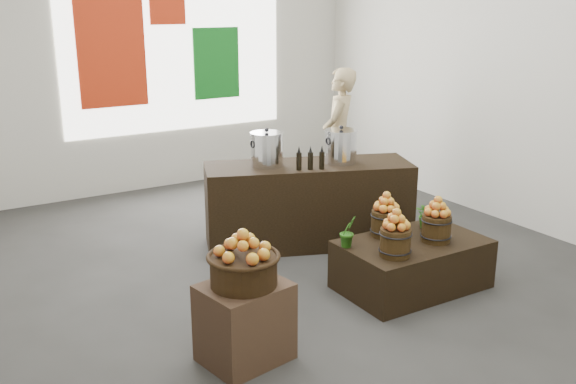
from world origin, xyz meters
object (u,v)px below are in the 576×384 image
display_table (412,264)px  counter (308,204)px  stock_pot_center (341,147)px  shopper (339,136)px  stock_pot_left (267,150)px  wicker_basket (244,271)px  crate (245,322)px

display_table → counter: size_ratio=0.60×
stock_pot_center → shopper: shopper is taller
stock_pot_left → shopper: 1.88m
wicker_basket → shopper: shopper is taller
shopper → crate: bearing=5.0°
stock_pot_left → crate: bearing=-123.9°
wicker_basket → display_table: size_ratio=0.36×
crate → stock_pot_center: bearing=38.7°
wicker_basket → display_table: bearing=9.0°
wicker_basket → stock_pot_center: stock_pot_center is taller
stock_pot_left → shopper: size_ratio=0.19×
wicker_basket → stock_pot_left: size_ratio=1.42×
stock_pot_center → shopper: size_ratio=0.19×
crate → counter: bearing=45.8°
counter → stock_pot_left: (-0.42, 0.16, 0.62)m
crate → wicker_basket: wicker_basket is taller
wicker_basket → stock_pot_center: size_ratio=1.42×
stock_pot_center → wicker_basket: bearing=-141.3°
counter → shopper: size_ratio=1.25×
wicker_basket → stock_pot_left: 2.33m
crate → shopper: shopper is taller
wicker_basket → counter: (1.70, 1.75, -0.26)m
counter → stock_pot_center: size_ratio=6.47×
display_table → shopper: shopper is taller
counter → stock_pot_left: bearing=-180.0°
counter → shopper: bearing=64.1°
stock_pot_left → counter: bearing=-21.3°
crate → stock_pot_left: bearing=56.1°
crate → shopper: bearing=44.6°
wicker_basket → stock_pot_left: (1.28, 1.91, 0.35)m
display_table → stock_pot_center: bearing=84.9°
shopper → counter: bearing=3.2°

